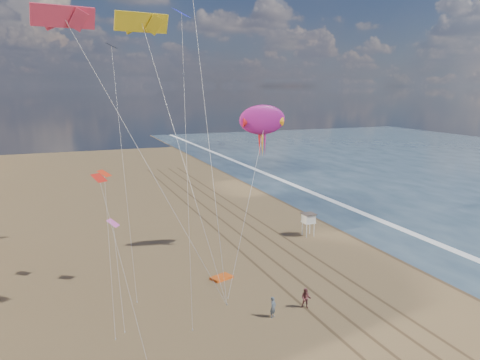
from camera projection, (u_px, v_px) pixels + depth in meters
name	position (u px, v px, depth m)	size (l,w,h in m)	color
wet_sand	(333.00, 213.00, 74.15)	(260.00, 260.00, 0.00)	#42301E
foam	(355.00, 210.00, 75.66)	(260.00, 260.00, 0.00)	white
tracks	(265.00, 245.00, 59.10)	(7.68, 120.00, 0.01)	brown
lifeguard_stand	(308.00, 219.00, 62.34)	(1.70, 1.70, 3.08)	silver
grounded_kite	(221.00, 278.00, 48.72)	(2.14, 1.36, 0.24)	#FD5D15
show_kite	(262.00, 120.00, 53.66)	(6.64, 5.89, 20.02)	#9F187A
kite_flyer_a	(273.00, 307.00, 40.44)	(0.68, 0.45, 1.87)	slate
kite_flyer_b	(306.00, 298.00, 42.11)	(0.91, 0.71, 1.88)	brown
small_kites	(126.00, 116.00, 43.48)	(9.37, 13.21, 20.16)	red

